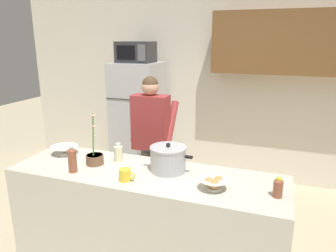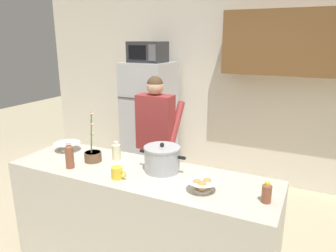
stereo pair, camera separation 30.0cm
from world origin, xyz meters
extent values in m
cube|color=silver|center=(0.00, 2.30, 1.30)|extent=(6.00, 0.12, 2.60)
cube|color=brown|center=(1.20, 2.07, 1.92)|extent=(2.21, 0.34, 0.76)
cube|color=beige|center=(0.00, 0.00, 0.46)|extent=(2.26, 0.68, 0.92)
cube|color=#B7BABF|center=(-0.93, 1.85, 0.83)|extent=(0.64, 0.64, 1.65)
cube|color=#333333|center=(-0.93, 1.53, 1.19)|extent=(0.63, 0.01, 0.01)
cylinder|color=#B2B2B7|center=(-0.75, 1.50, 0.74)|extent=(0.02, 0.02, 0.74)
cube|color=#2D2D30|center=(-0.93, 1.83, 1.79)|extent=(0.48, 0.36, 0.28)
cube|color=black|center=(-0.99, 1.65, 1.79)|extent=(0.26, 0.01, 0.18)
cube|color=#59595B|center=(-0.76, 1.65, 1.79)|extent=(0.11, 0.01, 0.21)
cylinder|color=#726656|center=(-0.27, 0.94, 0.39)|extent=(0.11, 0.11, 0.77)
cylinder|color=#726656|center=(-0.42, 0.94, 0.39)|extent=(0.11, 0.11, 0.77)
cube|color=#993333|center=(-0.34, 0.94, 1.08)|extent=(0.40, 0.21, 0.61)
sphere|color=#D8A884|center=(-0.34, 0.94, 1.47)|extent=(0.19, 0.19, 0.19)
sphere|color=#4C3823|center=(-0.34, 0.94, 1.50)|extent=(0.18, 0.18, 0.18)
cylinder|color=#993333|center=(-0.15, 1.06, 1.06)|extent=(0.09, 0.36, 0.47)
cylinder|color=#993333|center=(-0.55, 1.06, 1.06)|extent=(0.09, 0.36, 0.47)
cylinder|color=#ADAFB5|center=(0.16, 0.10, 1.02)|extent=(0.29, 0.29, 0.19)
cylinder|color=#ADAFB5|center=(0.16, 0.10, 1.12)|extent=(0.30, 0.30, 0.02)
sphere|color=black|center=(0.16, 0.10, 1.15)|extent=(0.04, 0.04, 0.04)
cube|color=black|center=(-0.01, 0.10, 1.06)|extent=(0.06, 0.02, 0.02)
cube|color=black|center=(0.34, 0.10, 1.06)|extent=(0.06, 0.02, 0.02)
cylinder|color=yellow|center=(-0.08, -0.19, 0.97)|extent=(0.09, 0.09, 0.10)
torus|color=yellow|center=(-0.03, -0.19, 0.97)|extent=(0.06, 0.01, 0.06)
cylinder|color=white|center=(0.59, -0.11, 0.93)|extent=(0.12, 0.12, 0.02)
cone|color=white|center=(0.59, -0.11, 0.97)|extent=(0.22, 0.22, 0.06)
sphere|color=tan|center=(0.56, -0.13, 0.98)|extent=(0.07, 0.07, 0.07)
sphere|color=tan|center=(0.62, -0.08, 0.98)|extent=(0.07, 0.07, 0.07)
sphere|color=tan|center=(0.60, -0.14, 0.98)|extent=(0.07, 0.07, 0.07)
cylinder|color=white|center=(-0.88, 0.13, 0.93)|extent=(0.14, 0.14, 0.02)
cone|color=white|center=(-0.88, 0.13, 0.97)|extent=(0.25, 0.25, 0.06)
cylinder|color=brown|center=(-0.56, -0.18, 1.01)|extent=(0.07, 0.07, 0.19)
cone|color=brown|center=(-0.56, -0.18, 1.12)|extent=(0.07, 0.07, 0.03)
cylinder|color=white|center=(-0.56, -0.18, 1.14)|extent=(0.04, 0.04, 0.02)
cylinder|color=beige|center=(-0.32, 0.15, 0.99)|extent=(0.08, 0.08, 0.14)
cone|color=beige|center=(-0.32, 0.15, 1.07)|extent=(0.08, 0.08, 0.02)
cylinder|color=white|center=(-0.32, 0.15, 1.08)|extent=(0.04, 0.04, 0.02)
cylinder|color=brown|center=(1.02, -0.06, 0.98)|extent=(0.07, 0.07, 0.12)
cone|color=brown|center=(1.02, -0.06, 1.05)|extent=(0.07, 0.07, 0.02)
cylinder|color=gold|center=(1.02, -0.06, 1.05)|extent=(0.04, 0.04, 0.02)
cylinder|color=brown|center=(-0.48, 0.02, 0.96)|extent=(0.15, 0.15, 0.09)
cylinder|color=#38281E|center=(-0.48, 0.02, 1.00)|extent=(0.14, 0.14, 0.01)
cylinder|color=#4C7238|center=(-0.48, 0.02, 1.19)|extent=(0.01, 0.05, 0.36)
ellipsoid|color=#D8A58C|center=(-0.49, 0.04, 1.17)|extent=(0.04, 0.03, 0.02)
ellipsoid|color=#D8A58C|center=(-0.48, 0.03, 1.26)|extent=(0.04, 0.03, 0.02)
ellipsoid|color=#D8A58C|center=(-0.48, 0.04, 1.35)|extent=(0.04, 0.03, 0.02)
camera|label=1|loc=(0.99, -2.17, 1.97)|focal=33.80mm
camera|label=2|loc=(1.26, -2.05, 1.97)|focal=33.80mm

